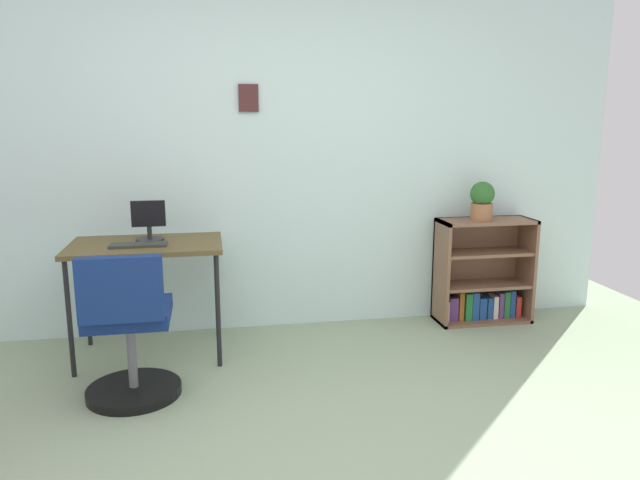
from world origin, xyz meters
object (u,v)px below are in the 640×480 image
at_px(desk, 146,253).
at_px(office_chair, 129,336).
at_px(keyboard, 138,245).
at_px(bookshelf_low, 481,276).
at_px(monitor, 149,222).
at_px(potted_plant_on_shelf, 482,200).

relative_size(desk, office_chair, 1.11).
xyz_separation_m(keyboard, bookshelf_low, (2.46, 0.38, -0.42)).
bearing_deg(office_chair, bookshelf_low, 20.51).
xyz_separation_m(desk, bookshelf_low, (2.42, 0.28, -0.35)).
xyz_separation_m(monitor, bookshelf_low, (2.40, 0.20, -0.53)).
height_order(office_chair, potted_plant_on_shelf, potted_plant_on_shelf).
bearing_deg(bookshelf_low, potted_plant_on_shelf, -134.21).
relative_size(monitor, keyboard, 0.75).
distance_m(desk, potted_plant_on_shelf, 2.40).
bearing_deg(office_chair, keyboard, 88.55).
distance_m(keyboard, bookshelf_low, 2.52).
bearing_deg(office_chair, desk, 85.74).
distance_m(office_chair, potted_plant_on_shelf, 2.63).
height_order(office_chair, bookshelf_low, office_chair).
bearing_deg(potted_plant_on_shelf, bookshelf_low, 45.79).
height_order(desk, monitor, monitor).
bearing_deg(bookshelf_low, office_chair, -159.49).
distance_m(bookshelf_low, potted_plant_on_shelf, 0.60).
bearing_deg(monitor, bookshelf_low, 4.83).
relative_size(desk, potted_plant_on_shelf, 3.32).
xyz_separation_m(monitor, keyboard, (-0.05, -0.17, -0.11)).
bearing_deg(desk, monitor, 76.39).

